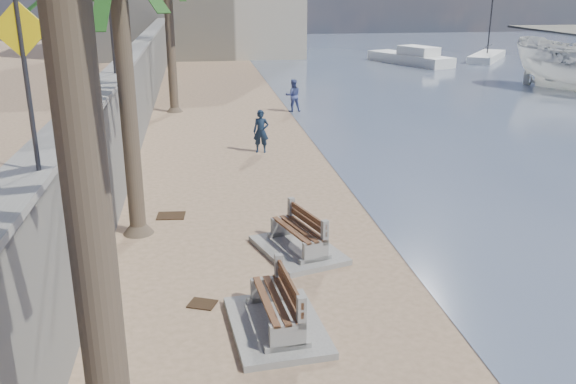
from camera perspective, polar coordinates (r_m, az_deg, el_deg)
seawall at (r=27.92m, az=-13.79°, el=9.13°), size 0.45×70.00×3.50m
wall_cap at (r=27.70m, az=-14.09°, el=12.80°), size 0.80×70.00×0.12m
bench_near at (r=11.58m, az=-1.08°, el=-10.84°), size 1.88×2.59×1.02m
bench_far at (r=14.74m, az=0.97°, el=-4.12°), size 2.27×2.76×1.00m
pedestrian_sign at (r=9.31m, az=-23.45°, el=11.03°), size 0.78×0.07×2.40m
person_a at (r=23.60m, az=-2.55°, el=5.98°), size 0.77×0.61×1.90m
person_b at (r=31.52m, az=0.47°, el=9.18°), size 0.90×0.71×1.84m
yacht_far at (r=52.56m, az=11.30°, el=12.06°), size 5.32×8.42×1.50m
sailboat_west at (r=56.87m, az=18.11°, el=11.97°), size 6.03×7.28×10.56m
debris_c at (r=17.48m, az=-10.89°, el=-2.19°), size 0.82×0.68×0.03m
debris_d at (r=12.73m, az=-8.02°, el=-10.32°), size 0.66×0.61×0.03m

